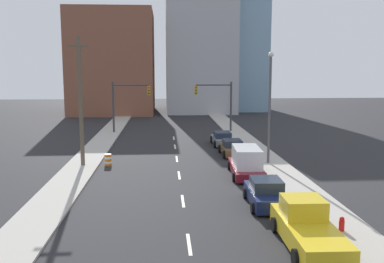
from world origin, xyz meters
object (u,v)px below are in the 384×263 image
at_px(traffic_signal_right, 220,99).
at_px(sedan_navy, 266,193).
at_px(pickup_truck_yellow, 307,228).
at_px(box_truck_maroon, 246,162).
at_px(street_lamp, 270,101).
at_px(sedan_brown, 232,148).
at_px(sedan_gray, 222,139).
at_px(utility_pole_left_mid, 81,101).
at_px(fire_hydrant, 342,225).
at_px(traffic_barrel, 108,160).
at_px(traffic_signal_left, 124,100).

distance_m(traffic_signal_right, sedan_navy, 28.58).
height_order(pickup_truck_yellow, box_truck_maroon, box_truck_maroon).
height_order(street_lamp, sedan_brown, street_lamp).
bearing_deg(sedan_gray, street_lamp, -75.19).
bearing_deg(sedan_navy, sedan_brown, 90.69).
height_order(utility_pole_left_mid, box_truck_maroon, utility_pole_left_mid).
bearing_deg(sedan_brown, fire_hydrant, -83.77).
distance_m(box_truck_maroon, sedan_brown, 7.38).
relative_size(utility_pole_left_mid, sedan_gray, 2.28).
bearing_deg(box_truck_maroon, sedan_brown, 92.01).
height_order(traffic_barrel, sedan_brown, sedan_brown).
xyz_separation_m(sedan_navy, box_truck_maroon, (0.18, 6.87, 0.29)).
relative_size(street_lamp, sedan_navy, 2.03).
xyz_separation_m(traffic_signal_left, traffic_barrel, (0.24, -17.62, -3.55)).
relative_size(utility_pole_left_mid, traffic_barrel, 10.80).
bearing_deg(street_lamp, pickup_truck_yellow, -97.82).
distance_m(street_lamp, sedan_brown, 6.40).
xyz_separation_m(traffic_barrel, street_lamp, (13.01, -0.32, 4.75)).
bearing_deg(sedan_brown, traffic_barrel, -162.49).
height_order(box_truck_maroon, sedan_gray, box_truck_maroon).
bearing_deg(sedan_navy, sedan_gray, 91.58).
bearing_deg(sedan_gray, traffic_signal_left, 139.31).
distance_m(traffic_signal_left, utility_pole_left_mid, 17.93).
bearing_deg(traffic_barrel, fire_hydrant, -49.64).
xyz_separation_m(traffic_signal_left, box_truck_maroon, (10.74, -21.50, -3.03)).
xyz_separation_m(sedan_brown, sedan_gray, (-0.18, 5.21, -0.02)).
relative_size(traffic_signal_left, sedan_brown, 1.36).
bearing_deg(utility_pole_left_mid, traffic_signal_right, 53.10).
bearing_deg(box_truck_maroon, street_lamp, 58.01).
xyz_separation_m(traffic_signal_left, traffic_signal_right, (11.64, 0.00, 0.00)).
distance_m(traffic_barrel, sedan_gray, 13.61).
xyz_separation_m(traffic_signal_left, sedan_gray, (10.70, -8.91, -3.39)).
bearing_deg(traffic_signal_left, street_lamp, -53.56).
bearing_deg(pickup_truck_yellow, sedan_navy, 96.07).
distance_m(traffic_signal_right, pickup_truck_yellow, 34.19).
xyz_separation_m(traffic_signal_right, utility_pole_left_mid, (-13.37, -17.80, 1.23)).
relative_size(street_lamp, fire_hydrant, 10.86).
bearing_deg(sedan_brown, street_lamp, -58.91).
distance_m(street_lamp, pickup_truck_yellow, 16.83).
bearing_deg(sedan_navy, traffic_signal_right, 89.82).
bearing_deg(fire_hydrant, utility_pole_left_mid, 134.76).
height_order(traffic_signal_left, traffic_signal_right, same).
bearing_deg(street_lamp, sedan_navy, -104.43).
bearing_deg(traffic_barrel, utility_pole_left_mid, -174.56).
xyz_separation_m(utility_pole_left_mid, pickup_truck_yellow, (12.76, -16.23, -4.44)).
distance_m(traffic_barrel, street_lamp, 13.85).
relative_size(utility_pole_left_mid, street_lamp, 1.13).
distance_m(utility_pole_left_mid, traffic_barrel, 5.17).
relative_size(box_truck_maroon, sedan_gray, 1.31).
bearing_deg(fire_hydrant, traffic_signal_left, 111.84).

